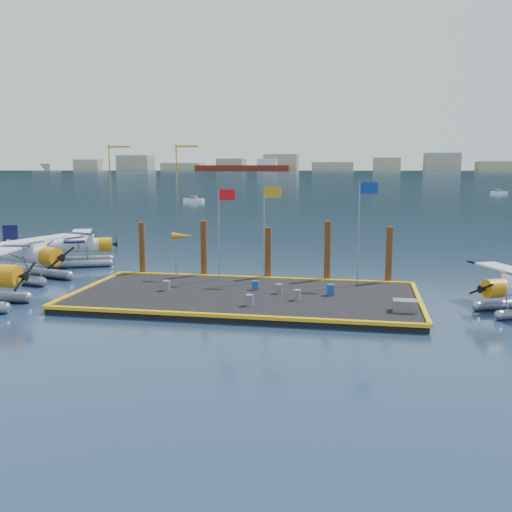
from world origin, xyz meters
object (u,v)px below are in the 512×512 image
Objects in this scene: flagpole_blue at (362,218)px; windsock at (182,237)px; drum_4 at (331,290)px; drum_3 at (249,300)px; seaplane_b at (24,257)px; piling_2 at (268,255)px; drum_1 at (297,295)px; drum_5 at (255,285)px; piling_1 at (204,251)px; flagpole_yellow at (267,219)px; flagpole_red at (222,220)px; piling_0 at (142,250)px; drum_2 at (279,289)px; seaplane_c at (75,247)px; drum_0 at (167,286)px; piling_3 at (327,253)px; crate at (405,306)px; piling_4 at (389,257)px.

flagpole_blue reaches higher than windsock.
drum_3 is at bearing -141.52° from drum_4.
seaplane_b is 2.75× the size of piling_2.
drum_3 is (-2.40, -1.79, 0.01)m from drum_1.
drum_4 is at bearing -8.49° from drum_5.
piling_2 is (4.50, 0.00, -0.20)m from piling_1.
flagpole_yellow is 0.95× the size of flagpole_blue.
flagpole_red reaches higher than piling_1.
flagpole_red is at bearing -14.46° from piling_0.
seaplane_c is at bearing 153.42° from drum_2.
piling_0 is (-3.61, 5.28, 1.29)m from drum_0.
flagpole_red is 8.99m from flagpole_blue.
piling_1 is (-5.95, 4.87, 1.41)m from drum_2.
flagpole_blue is 3.72m from piling_3.
crate is at bearing -10.46° from drum_0.
drum_5 is 9.40m from crate.
drum_2 is 0.18× the size of windsock.
drum_0 is at bearing 169.54° from crate.
flagpole_yellow reaches higher than drum_5.
piling_4 is at bearing 57.56° from seaplane_c.
seaplane_b is 12.67m from piling_1.
drum_3 is 5.37m from drum_4.
drum_0 is 0.16× the size of piling_0.
drum_4 is 0.16× the size of piling_0.
piling_1 is 1.11× the size of piling_2.
seaplane_b reaches higher than drum_0.
drum_5 is 0.18× the size of windsock.
piling_4 is at bearing 0.00° from piling_2.
drum_2 is at bearing 130.50° from drum_1.
seaplane_b reaches higher than drum_4.
drum_3 is at bearing -132.20° from flagpole_blue.
piling_3 is at bearing 143.93° from flagpole_blue.
drum_1 is 0.09× the size of flagpole_blue.
flagpole_red is at bearing 54.83° from drum_0.
flagpole_blue is at bearing -0.00° from windsock.
drum_1 is at bearing -28.40° from piling_0.
windsock is (-5.41, 2.48, 2.55)m from drum_5.
drum_3 is 8.20m from piling_2.
flagpole_red is 1.92× the size of windsock.
flagpole_blue reaches higher than drum_3.
seaplane_b is 21.73m from drum_4.
windsock is 5.90m from piling_2.
piling_2 is at bearing 29.80° from flagpole_red.
seaplane_c is 14.34m from drum_0.
drum_0 is at bearing -99.54° from piling_1.
drum_1 is 0.16× the size of piling_2.
piling_4 reaches higher than drum_4.
seaplane_c is 14.78× the size of drum_0.
piling_0 is 0.93× the size of piling_3.
drum_2 is 0.93× the size of drum_3.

